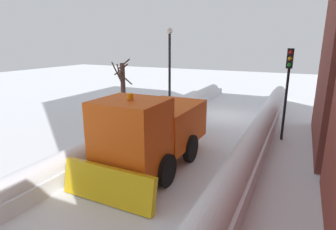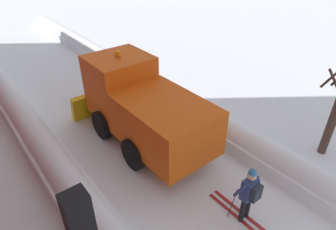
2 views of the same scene
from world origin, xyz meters
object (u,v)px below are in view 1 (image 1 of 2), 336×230
at_px(plow_truck, 152,130).
at_px(street_lamp, 170,61).
at_px(traffic_light_pole, 288,77).
at_px(bare_tree_near, 123,91).
at_px(skier, 194,114).

relative_size(plow_truck, street_lamp, 1.07).
xyz_separation_m(plow_truck, street_lamp, (3.09, -7.93, 2.04)).
distance_m(traffic_light_pole, bare_tree_near, 8.97).
bearing_deg(plow_truck, skier, -89.00).
relative_size(traffic_light_pole, street_lamp, 0.79).
xyz_separation_m(plow_truck, skier, (0.08, -4.77, -0.48)).
bearing_deg(bare_tree_near, street_lamp, -114.79).
bearing_deg(skier, traffic_light_pole, -172.03).
height_order(skier, traffic_light_pole, traffic_light_pole).
relative_size(plow_truck, traffic_light_pole, 1.35).
relative_size(traffic_light_pole, bare_tree_near, 1.17).
bearing_deg(skier, bare_tree_near, 1.09).
distance_m(plow_truck, bare_tree_near, 6.57).
bearing_deg(skier, plow_truck, 91.00).
relative_size(plow_truck, skier, 3.31).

